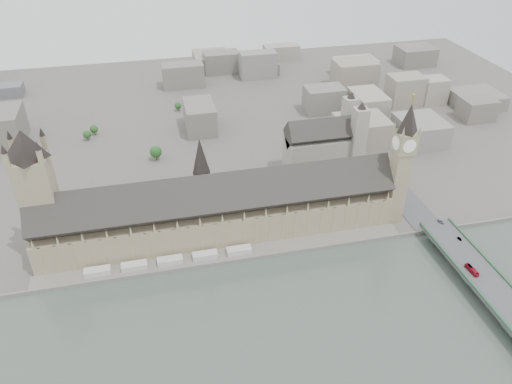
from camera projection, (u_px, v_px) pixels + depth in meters
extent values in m
plane|color=#595651|center=(224.00, 250.00, 369.61)|extent=(900.00, 900.00, 0.00)
cube|color=slate|center=(228.00, 262.00, 356.59)|extent=(600.00, 1.50, 3.00)
cube|color=slate|center=(226.00, 256.00, 362.96)|extent=(270.00, 15.00, 2.00)
cube|color=silver|center=(97.00, 271.00, 344.72)|extent=(18.00, 7.00, 4.00)
cube|color=silver|center=(134.00, 266.00, 349.44)|extent=(18.00, 7.00, 4.00)
cube|color=silver|center=(170.00, 260.00, 354.16)|extent=(18.00, 7.00, 4.00)
cube|color=silver|center=(205.00, 255.00, 358.89)|extent=(18.00, 7.00, 4.00)
cube|color=silver|center=(239.00, 250.00, 363.61)|extent=(18.00, 7.00, 4.00)
cube|color=gray|center=(219.00, 221.00, 379.01)|extent=(265.00, 40.00, 25.00)
cube|color=#2E2C29|center=(218.00, 196.00, 366.59)|extent=(265.00, 40.73, 40.73)
cube|color=gray|center=(397.00, 187.00, 385.14)|extent=(12.00, 12.00, 62.00)
cube|color=gray|center=(405.00, 142.00, 363.69)|extent=(14.00, 14.00, 16.00)
cylinder|color=white|center=(414.00, 141.00, 365.05)|extent=(0.60, 10.00, 10.00)
cylinder|color=white|center=(396.00, 143.00, 362.33)|extent=(0.60, 10.00, 10.00)
cylinder|color=white|center=(400.00, 137.00, 369.54)|extent=(10.00, 0.60, 10.00)
cylinder|color=white|center=(410.00, 146.00, 357.83)|extent=(10.00, 0.60, 10.00)
cone|color=black|center=(409.00, 118.00, 353.24)|extent=(17.00, 17.00, 22.00)
cylinder|color=gold|center=(413.00, 100.00, 345.53)|extent=(1.00, 1.00, 6.00)
sphere|color=gold|center=(414.00, 95.00, 343.61)|extent=(2.00, 2.00, 2.00)
cone|color=gray|center=(412.00, 122.00, 363.60)|extent=(2.40, 2.40, 8.00)
cone|color=gray|center=(395.00, 124.00, 361.15)|extent=(2.40, 2.40, 8.00)
cone|color=gray|center=(420.00, 130.00, 353.03)|extent=(2.40, 2.40, 8.00)
cone|color=gray|center=(404.00, 132.00, 350.57)|extent=(2.40, 2.40, 8.00)
cube|color=gray|center=(42.00, 208.00, 345.71)|extent=(23.00, 23.00, 80.00)
cone|color=black|center=(24.00, 144.00, 318.21)|extent=(30.00, 30.00, 20.00)
cylinder|color=gray|center=(202.00, 185.00, 365.22)|extent=(12.00, 12.00, 20.00)
cone|color=black|center=(200.00, 156.00, 352.02)|extent=(13.00, 13.00, 28.00)
cube|color=#474749|center=(491.00, 292.00, 326.22)|extent=(25.00, 325.00, 10.25)
cube|color=gray|center=(318.00, 154.00, 457.38)|extent=(60.00, 28.00, 34.00)
cube|color=#2E2C29|center=(320.00, 132.00, 445.28)|extent=(60.00, 28.28, 28.28)
cube|color=gray|center=(348.00, 130.00, 464.93)|extent=(12.00, 12.00, 64.00)
cube|color=gray|center=(358.00, 142.00, 445.41)|extent=(12.00, 12.00, 64.00)
imported|color=#B11428|center=(472.00, 270.00, 334.31)|extent=(3.70, 12.09, 3.32)
imported|color=gray|center=(459.00, 239.00, 363.70)|extent=(1.96, 4.14, 1.31)
imported|color=gray|center=(441.00, 222.00, 380.81)|extent=(4.09, 6.01, 1.62)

